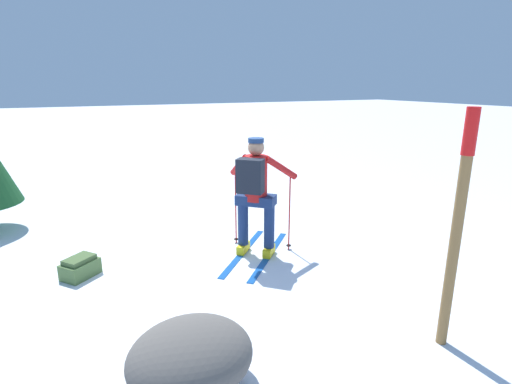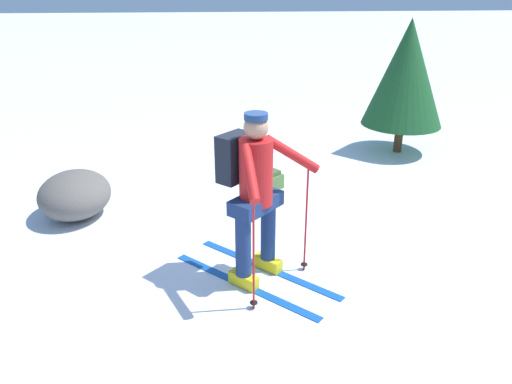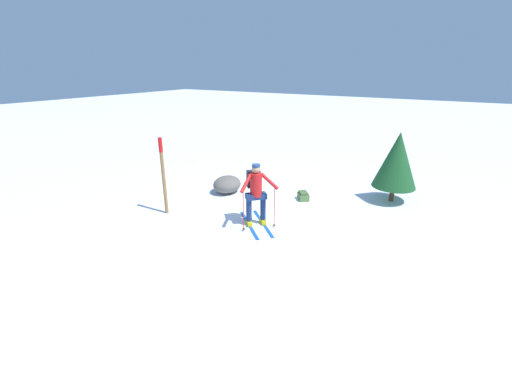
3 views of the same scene
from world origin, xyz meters
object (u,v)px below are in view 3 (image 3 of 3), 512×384
Objects in this scene: pine_tree at (397,160)px; trail_marker at (163,171)px; rock_boulder at (227,184)px; dropped_backpack at (303,196)px; skier at (256,190)px.

trail_marker is at bearing -50.80° from pine_tree.
pine_tree is (-2.07, 4.87, 1.05)m from rock_boulder.
pine_tree reaches higher than dropped_backpack.
skier reaches higher than dropped_backpack.
rock_boulder is 0.47× the size of pine_tree.
skier is at bearing 105.59° from trail_marker.
dropped_backpack is 3.02m from pine_tree.
pine_tree is at bearing 119.43° from dropped_backpack.
pine_tree is (-1.36, 2.41, 1.21)m from dropped_backpack.
skier is 0.77× the size of pine_tree.
dropped_backpack is at bearing 135.60° from trail_marker.
skier is 2.69m from trail_marker.
pine_tree is at bearing 142.70° from skier.
dropped_backpack is 0.51× the size of rock_boulder.
trail_marker reaches higher than skier.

